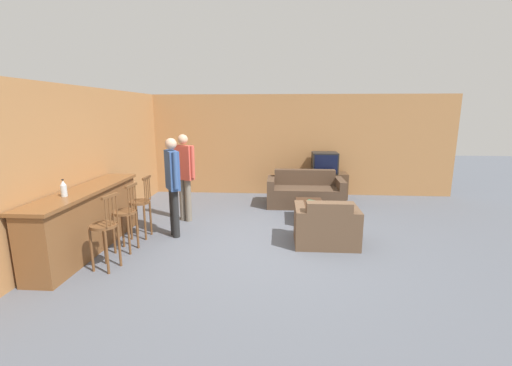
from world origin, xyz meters
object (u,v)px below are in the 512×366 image
Objects in this scene: armchair_near at (326,227)px; bar_chair_mid at (125,217)px; bottle at (64,189)px; person_by_window at (184,172)px; couch_far at (305,193)px; tv at (325,163)px; tv_unit at (324,185)px; bar_chair_near at (105,231)px; book_on_table at (311,201)px; coffee_table at (310,206)px; bar_chair_far at (141,207)px; person_by_counter at (173,181)px.

bar_chair_mid is at bearing -171.04° from armchair_near.
person_by_window is at bearing 60.09° from bottle.
tv reaches higher than couch_far.
bar_chair_mid is at bearing -134.15° from tv_unit.
bar_chair_near is 4.81× the size of book_on_table.
bar_chair_mid is (0.00, 0.64, 0.00)m from bar_chair_near.
bottle is (-3.67, -2.18, 0.80)m from coffee_table.
armchair_near is (3.19, 0.50, -0.26)m from bar_chair_mid.
coffee_table is (0.01, -1.16, 0.02)m from couch_far.
couch_far is (3.01, 2.28, -0.26)m from bar_chair_far.
coffee_table is 0.49× the size of person_by_window.
coffee_table is 4.34m from bottle.
bar_chair_near is 1.27× the size of coffee_table.
person_by_window is at bearing -176.70° from coffee_table.
bar_chair_near is 1.24m from bar_chair_far.
tv_unit is 3.72m from person_by_window.
bar_chair_mid is at bearing 34.96° from bottle.
bar_chair_near is 0.63× the size of person_by_counter.
bottle is at bearing -145.04° from bar_chair_mid.
bar_chair_near is at bearing -160.30° from armchair_near.
bar_chair_mid and bar_chair_far have the same top height.
book_on_table is 2.62m from person_by_window.
person_by_counter reaches higher than tv_unit.
bar_chair_near is 0.64m from bar_chair_mid.
couch_far reaches higher than coffee_table.
person_by_counter reaches higher than bar_chair_far.
tv_unit is at bearing 90.00° from tv.
person_by_window reaches higher than bar_chair_far.
bar_chair_far is 4.68m from tv.
bar_chair_far reaches higher than book_on_table.
bar_chair_far is 1.06× the size of armchair_near.
tv_unit is at bearing 50.44° from bar_chair_near.
person_by_window is at bearing 71.79° from bar_chair_mid.
bar_chair_mid is 0.95× the size of tv_unit.
armchair_near is at bearing -84.20° from book_on_table.
bar_chair_far is at bearing -118.06° from person_by_window.
bottle is at bearing -149.35° from coffee_table.
armchair_near reaches higher than tv_unit.
person_by_counter is (-2.98, -2.93, 0.09)m from tv.
bottle reaches higher than book_on_table.
armchair_near is at bearing 13.99° from bottle.
couch_far is 2.90m from person_by_window.
book_on_table is (3.06, 1.18, -0.17)m from bar_chair_far.
couch_far is 3.35m from person_by_counter.
tv is (3.54, 4.28, 0.35)m from bar_chair_near.
tv reaches higher than coffee_table.
bar_chair_far is 0.62× the size of couch_far.
book_on_table is (3.06, 2.43, -0.17)m from bar_chair_near.
person_by_window is at bearing 158.10° from armchair_near.
armchair_near is at bearing -4.41° from person_by_counter.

